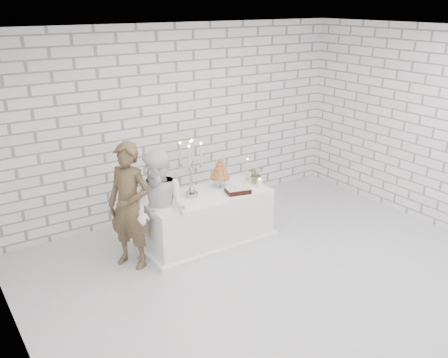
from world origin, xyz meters
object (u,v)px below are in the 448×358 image
bride (161,211)px  candelabra (191,169)px  groom (129,206)px  cake_table (207,218)px  croquembouche (220,172)px

bride → candelabra: (0.62, 0.28, 0.37)m
groom → cake_table: bearing=58.6°
groom → croquembouche: size_ratio=3.75×
groom → bride: bearing=23.9°
candelabra → cake_table: bearing=-15.0°
croquembouche → cake_table: bearing=-157.3°
groom → bride: groom is taller
candelabra → bride: bearing=-156.0°
groom → candelabra: (0.95, 0.04, 0.31)m
groom → croquembouche: (1.47, 0.12, 0.13)m
cake_table → bride: 0.95m
groom → candelabra: groom is taller
candelabra → croquembouche: 0.55m
croquembouche → groom: bearing=-175.4°
candelabra → croquembouche: (0.52, 0.07, -0.18)m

